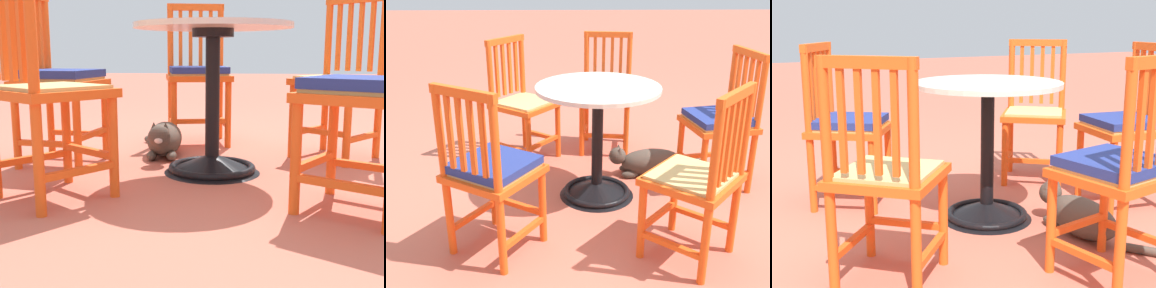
% 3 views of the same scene
% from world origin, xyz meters
% --- Properties ---
extents(ground_plane, '(24.00, 24.00, 0.00)m').
position_xyz_m(ground_plane, '(0.00, 0.00, 0.00)').
color(ground_plane, '#BC604C').
extents(cafe_table, '(0.76, 0.76, 0.73)m').
position_xyz_m(cafe_table, '(0.11, -0.05, 0.28)').
color(cafe_table, black).
rests_on(cafe_table, ground_plane).
extents(orange_chair_facing_out, '(0.55, 0.55, 0.91)m').
position_xyz_m(orange_chair_facing_out, '(0.68, 0.55, 0.45)').
color(orange_chair_facing_out, '#EA5619').
rests_on(orange_chair_facing_out, ground_plane).
extents(orange_chair_tucked_in, '(0.56, 0.56, 0.91)m').
position_xyz_m(orange_chair_tucked_in, '(-0.33, 0.64, 0.43)').
color(orange_chair_tucked_in, '#EA5619').
rests_on(orange_chair_tucked_in, ground_plane).
extents(orange_chair_at_corner, '(0.47, 0.47, 0.91)m').
position_xyz_m(orange_chair_at_corner, '(-0.71, -0.19, 0.45)').
color(orange_chair_at_corner, '#EA5619').
rests_on(orange_chair_at_corner, ground_plane).
extents(orange_chair_by_planter, '(0.45, 0.45, 0.91)m').
position_xyz_m(orange_chair_by_planter, '(-0.01, -0.88, 0.45)').
color(orange_chair_by_planter, '#EA5619').
rests_on(orange_chair_by_planter, ground_plane).
extents(orange_chair_near_fence, '(0.56, 0.56, 0.91)m').
position_xyz_m(orange_chair_near_fence, '(0.63, -0.68, 0.43)').
color(orange_chair_near_fence, '#EA5619').
rests_on(orange_chair_near_fence, ground_plane).
extents(tabby_cat, '(0.72, 0.31, 0.23)m').
position_xyz_m(tabby_cat, '(-0.26, -0.35, 0.10)').
color(tabby_cat, '#4C4238').
rests_on(tabby_cat, ground_plane).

